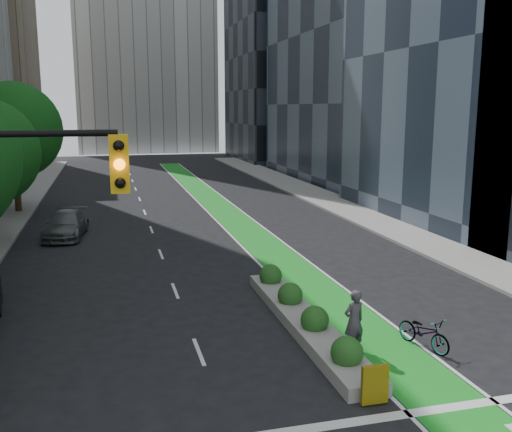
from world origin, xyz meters
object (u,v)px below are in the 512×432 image
cyclist (354,321)px  parked_car_left_far (66,225)px  bicycle (424,332)px  median_planter (304,317)px

cyclist → parked_car_left_far: size_ratio=0.39×
bicycle → cyclist: bearing=154.5°
median_planter → parked_car_left_far: parked_car_left_far is taller
median_planter → cyclist: cyclist is taller
cyclist → median_planter: bearing=-83.8°
median_planter → bicycle: size_ratio=5.27×
median_planter → cyclist: (0.80, -2.21, 0.60)m
median_planter → cyclist: 2.42m
median_planter → parked_car_left_far: (-8.51, 16.24, 0.34)m
cyclist → parked_car_left_far: bearing=-76.9°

